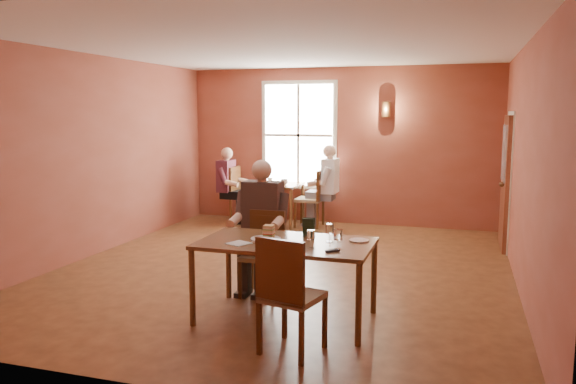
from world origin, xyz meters
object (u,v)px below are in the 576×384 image
(second_table, at_px, (277,204))
(chair_diner_white, at_px, (309,198))
(diner_maroon, at_px, (244,186))
(main_table, at_px, (286,281))
(diner_main, at_px, (261,232))
(diner_white, at_px, (311,187))
(chair_empty, at_px, (293,294))
(chair_diner_maroon, at_px, (245,195))
(chair_diner_main, at_px, (262,254))

(second_table, height_order, chair_diner_white, chair_diner_white)
(chair_diner_white, height_order, diner_maroon, diner_maroon)
(main_table, xyz_separation_m, diner_maroon, (-2.37, 4.75, 0.30))
(diner_main, height_order, chair_diner_white, diner_main)
(diner_white, xyz_separation_m, diner_maroon, (-1.36, 0.00, -0.03))
(diner_main, height_order, chair_empty, diner_main)
(diner_main, height_order, diner_maroon, diner_main)
(diner_white, bearing_deg, chair_diner_maroon, 90.00)
(main_table, height_order, diner_maroon, diner_maroon)
(chair_diner_main, relative_size, chair_empty, 0.92)
(chair_empty, relative_size, second_table, 1.20)
(second_table, bearing_deg, chair_diner_maroon, 180.00)
(main_table, distance_m, chair_empty, 0.81)
(chair_empty, distance_m, diner_maroon, 6.11)
(chair_diner_main, height_order, second_table, chair_diner_main)
(chair_empty, bearing_deg, diner_main, 134.07)
(main_table, height_order, chair_diner_white, chair_diner_white)
(diner_main, bearing_deg, diner_white, -82.95)
(chair_empty, relative_size, chair_diner_white, 1.00)
(chair_diner_main, bearing_deg, diner_maroon, -65.46)
(chair_diner_white, xyz_separation_m, diner_maroon, (-1.33, 0.00, 0.17))
(diner_white, bearing_deg, main_table, -167.98)
(second_table, bearing_deg, diner_maroon, 180.00)
(diner_maroon, bearing_deg, second_table, 90.00)
(chair_empty, xyz_separation_m, diner_maroon, (-2.67, 5.49, 0.17))
(chair_empty, bearing_deg, diner_maroon, 129.65)
(chair_diner_maroon, height_order, diner_maroon, diner_maroon)
(diner_main, bearing_deg, chair_empty, 120.33)
(diner_main, relative_size, chair_diner_white, 1.41)
(chair_diner_main, bearing_deg, chair_diner_white, -82.48)
(diner_main, bearing_deg, diner_maroon, -65.62)
(main_table, bearing_deg, diner_white, 102.02)
(second_table, relative_size, diner_maroon, 0.63)
(chair_empty, bearing_deg, main_table, 125.58)
(diner_main, distance_m, chair_diner_white, 4.17)
(diner_white, height_order, chair_diner_maroon, diner_white)
(diner_white, bearing_deg, chair_empty, -166.59)
(second_table, xyz_separation_m, chair_diner_white, (0.65, 0.00, 0.14))
(chair_diner_main, distance_m, chair_diner_maroon, 4.49)
(chair_empty, height_order, diner_maroon, diner_maroon)
(diner_main, xyz_separation_m, diner_maroon, (-1.87, 4.13, -0.05))
(chair_diner_maroon, bearing_deg, chair_empty, 25.67)
(chair_diner_white, distance_m, diner_white, 0.21)
(chair_diner_main, xyz_separation_m, diner_white, (-0.51, 4.10, 0.25))
(second_table, height_order, diner_maroon, diner_maroon)
(main_table, height_order, chair_empty, chair_empty)
(diner_white, distance_m, chair_diner_maroon, 1.34)
(chair_diner_maroon, relative_size, diner_maroon, 0.77)
(second_table, bearing_deg, diner_main, -73.91)
(main_table, xyz_separation_m, diner_white, (-1.01, 4.75, 0.33))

